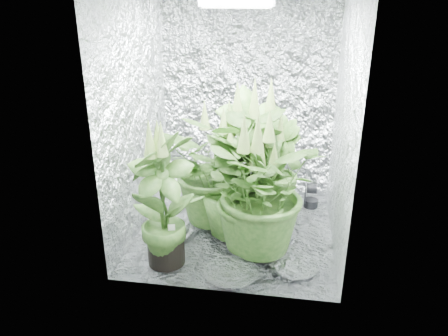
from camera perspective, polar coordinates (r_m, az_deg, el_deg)
ground at (r=3.74m, az=1.49°, el=-8.24°), size 1.60×1.60×0.00m
walls at (r=3.34m, az=1.66°, el=6.71°), size 1.62×1.62×2.00m
grow_lamp at (r=3.22m, az=1.83°, el=21.02°), size 0.50×0.30×0.22m
plant_a at (r=3.63m, az=-0.90°, el=0.00°), size 1.18×1.18×1.09m
plant_b at (r=3.64m, az=3.61°, el=1.00°), size 0.84×0.84×1.25m
plant_c at (r=3.85m, az=6.72°, el=-0.30°), size 0.57×0.57×0.95m
plant_d at (r=3.48m, az=1.11°, el=-2.44°), size 0.68×0.68×0.96m
plant_e at (r=3.21m, az=4.10°, el=-2.84°), size 1.14×1.14×1.13m
plant_f at (r=3.11m, az=-7.93°, el=-4.05°), size 0.74×0.74×1.13m
plant_g at (r=3.50m, az=5.07°, el=-3.26°), size 0.44×0.44×0.87m
circulation_fan at (r=4.15m, az=10.98°, el=-3.20°), size 0.13×0.29×0.33m
plant_label at (r=3.18m, az=-6.85°, el=-8.02°), size 0.05×0.04×0.08m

